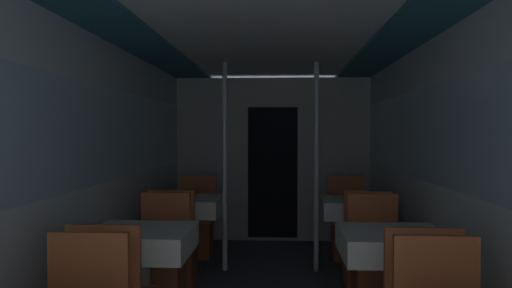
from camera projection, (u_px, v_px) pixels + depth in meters
name	position (u px, v px, depth m)	size (l,w,h in m)	color
wall_left	(90.00, 172.00, 3.60)	(0.05, 8.06, 2.10)	silver
wall_right	(448.00, 174.00, 3.47)	(0.05, 8.06, 2.10)	silver
ceiling_panel	(266.00, 26.00, 3.51)	(2.54, 8.06, 0.07)	white
bulkhead_far	(273.00, 160.00, 6.47)	(2.49, 0.09, 2.10)	#A8A8A3
dining_table_left_1	(141.00, 246.00, 3.41)	(0.68, 0.68, 0.73)	#4C4C51
chair_left_far_1	(161.00, 271.00, 3.98)	(0.41, 0.41, 0.90)	brown
dining_table_left_2	(187.00, 209.00, 5.07)	(0.68, 0.68, 0.73)	#4C4C51
chair_left_near_2	(175.00, 255.00, 4.51)	(0.41, 0.41, 0.90)	brown
chair_left_far_2	(196.00, 231.00, 5.64)	(0.41, 0.41, 0.90)	brown
support_pole_left_2	(225.00, 167.00, 5.04)	(0.05, 0.05, 2.10)	silver
dining_table_right_1	(392.00, 249.00, 3.33)	(0.68, 0.68, 0.73)	#4C4C51
chair_right_far_1	(376.00, 274.00, 3.90)	(0.41, 0.41, 0.90)	brown
dining_table_right_2	(355.00, 210.00, 4.98)	(0.68, 0.68, 0.73)	#4C4C51
chair_right_near_2	(365.00, 257.00, 4.42)	(0.41, 0.41, 0.90)	brown
chair_right_far_2	(348.00, 232.00, 5.56)	(0.41, 0.41, 0.90)	brown
support_pole_right_2	(316.00, 167.00, 4.99)	(0.05, 0.05, 2.10)	silver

